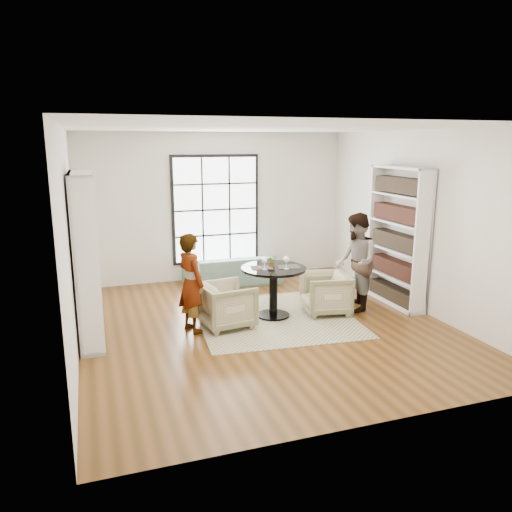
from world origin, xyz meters
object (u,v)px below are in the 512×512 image
object	(u,v)px
sofa	(232,270)
wine_glass_right	(286,260)
pedestal_table	(273,281)
person_right	(356,262)
person_left	(191,283)
armchair_right	(326,293)
armchair_left	(227,305)
wine_glass_left	(264,261)
flower_centerpiece	(272,261)

from	to	relation	value
sofa	wine_glass_right	world-z (taller)	wine_glass_right
pedestal_table	person_right	size ratio (longest dim) A/B	0.63
sofa	person_left	bearing A→B (deg)	61.12
armchair_right	wine_glass_right	bearing A→B (deg)	-75.10
armchair_right	wine_glass_right	distance (m)	0.98
pedestal_table	armchair_left	size ratio (longest dim) A/B	1.37
armchair_right	person_left	distance (m)	2.31
person_right	wine_glass_left	xyz separation A→B (m)	(-1.63, 0.02, 0.15)
armchair_left	flower_centerpiece	xyz separation A→B (m)	(0.83, 0.24, 0.58)
pedestal_table	wine_glass_left	distance (m)	0.43
wine_glass_right	person_right	bearing A→B (deg)	2.59
wine_glass_left	flower_centerpiece	world-z (taller)	wine_glass_left
armchair_left	flower_centerpiece	world-z (taller)	flower_centerpiece
pedestal_table	sofa	xyz separation A→B (m)	(-0.08, 2.12, -0.32)
armchair_right	person_left	world-z (taller)	person_left
wine_glass_left	flower_centerpiece	xyz separation A→B (m)	(0.18, 0.15, -0.05)
armchair_left	flower_centerpiece	size ratio (longest dim) A/B	4.03
armchair_left	armchair_right	bearing A→B (deg)	-95.31
pedestal_table	wine_glass_left	bearing A→B (deg)	-154.97
person_left	person_right	xyz separation A→B (m)	(2.82, 0.08, 0.08)
armchair_left	armchair_right	size ratio (longest dim) A/B	1.02
armchair_left	person_left	world-z (taller)	person_left
armchair_right	person_right	xyz separation A→B (m)	(0.55, 0.00, 0.49)
armchair_right	wine_glass_left	xyz separation A→B (m)	(-1.08, 0.02, 0.63)
sofa	armchair_left	distance (m)	2.43
armchair_left	person_right	distance (m)	2.33
pedestal_table	flower_centerpiece	size ratio (longest dim) A/B	5.51
pedestal_table	sofa	distance (m)	2.14
armchair_right	wine_glass_right	world-z (taller)	wine_glass_right
armchair_right	person_right	distance (m)	0.74
pedestal_table	person_right	bearing A→B (deg)	-4.31
wine_glass_left	wine_glass_right	world-z (taller)	wine_glass_right
sofa	wine_glass_right	bearing A→B (deg)	96.48
wine_glass_left	flower_centerpiece	distance (m)	0.24
sofa	armchair_right	xyz separation A→B (m)	(0.97, -2.23, 0.06)
person_right	wine_glass_right	xyz separation A→B (m)	(-1.29, -0.06, 0.15)
person_right	armchair_left	bearing A→B (deg)	-70.39
armchair_left	armchair_right	world-z (taller)	armchair_left
person_left	armchair_left	bearing A→B (deg)	-109.28
armchair_left	wine_glass_right	size ratio (longest dim) A/B	3.68
armchair_left	wine_glass_right	bearing A→B (deg)	-96.77
pedestal_table	armchair_left	xyz separation A→B (m)	(-0.84, -0.19, -0.25)
sofa	pedestal_table	bearing A→B (deg)	92.82
wine_glass_left	wine_glass_right	bearing A→B (deg)	-13.00
pedestal_table	person_left	size ratio (longest dim) A/B	0.70
sofa	wine_glass_left	size ratio (longest dim) A/B	9.79
flower_centerpiece	wine_glass_right	bearing A→B (deg)	-54.45
flower_centerpiece	armchair_right	bearing A→B (deg)	-10.50
pedestal_table	wine_glass_right	xyz separation A→B (m)	(0.15, -0.17, 0.38)
person_left	person_right	size ratio (longest dim) A/B	0.91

